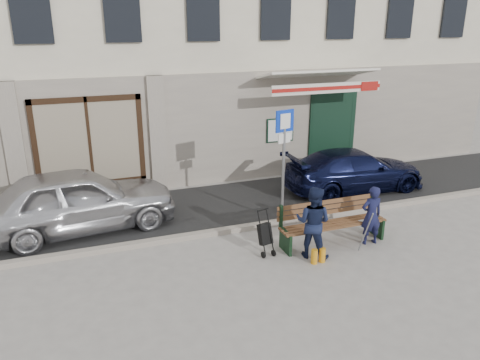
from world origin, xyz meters
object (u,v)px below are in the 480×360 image
car_silver (78,200)px  man (371,215)px  woman (313,222)px  bench (331,224)px  car_navy (355,170)px  parking_sign (284,148)px  stroller (265,235)px

car_silver → man: car_silver is taller
car_silver → woman: 5.29m
bench → man: size_ratio=1.84×
bench → car_silver: bearing=152.9°
car_navy → parking_sign: 3.36m
stroller → parking_sign: bearing=38.9°
woman → stroller: (-0.85, 0.44, -0.34)m
woman → stroller: size_ratio=1.60×
car_silver → bench: bearing=-124.0°
car_silver → man: (5.83, -2.87, -0.08)m
car_navy → parking_sign: parking_sign is taller
car_silver → bench: 5.67m
car_navy → stroller: car_navy is taller
bench → woman: bearing=-150.3°
car_silver → car_navy: (7.40, 0.15, -0.15)m
car_navy → car_silver: bearing=92.5°
car_silver → woman: size_ratio=2.87×
car_navy → woman: (-3.02, -3.10, 0.17)m
car_silver → woman: bearing=-130.8°
car_navy → man: size_ratio=3.09×
car_silver → woman: woman is taller
car_navy → bench: (-2.37, -2.73, -0.13)m
stroller → bench: bearing=-16.7°
parking_sign → man: parking_sign is taller
parking_sign → woman: (-0.17, -1.80, -1.06)m
man → stroller: 2.34m
car_navy → bench: bearing=140.5°
car_navy → bench: size_ratio=1.68×
stroller → woman: bearing=-41.4°
bench → stroller: bench is taller
car_silver → bench: size_ratio=1.80×
woman → stroller: 1.01m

